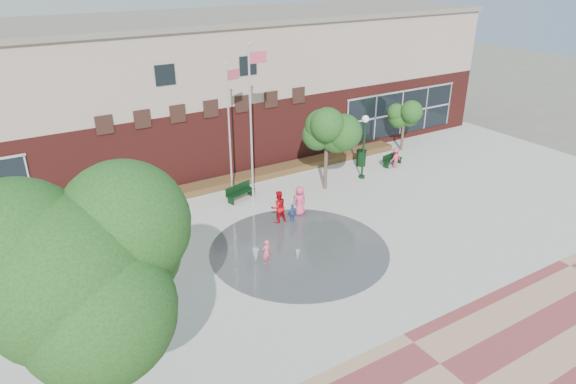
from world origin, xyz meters
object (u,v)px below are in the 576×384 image
trash_can (361,158)px  tree_big_left (75,260)px  flagpole_right (230,126)px  child_splash (266,252)px  bench_left (90,230)px  flagpole_left (252,119)px

trash_can → tree_big_left: 23.89m
flagpole_right → child_splash: bearing=-119.1°
bench_left → tree_big_left: tree_big_left is taller
flagpole_left → flagpole_right: bearing=118.5°
bench_left → tree_big_left: bearing=-81.0°
flagpole_right → trash_can: 10.07m
flagpole_left → bench_left: size_ratio=4.19×
trash_can → tree_big_left: size_ratio=0.13×
flagpole_right → trash_can: size_ratio=7.06×
bench_left → trash_can: 17.28m
tree_big_left → bench_left: bearing=80.0°
flagpole_left → bench_left: 9.73m
trash_can → child_splash: 13.21m
flagpole_left → child_splash: 7.50m
bench_left → child_splash: bearing=-28.7°
child_splash → tree_big_left: bearing=26.3°
flagpole_left → child_splash: flagpole_left is taller
flagpole_right → tree_big_left: (-10.12, -12.71, 1.66)m
bench_left → trash_can: size_ratio=1.93×
flagpole_left → bench_left: flagpole_left is taller
bench_left → trash_can: (17.28, 0.36, 0.22)m
flagpole_left → trash_can: flagpole_left is taller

